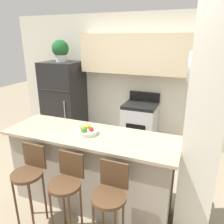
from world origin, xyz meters
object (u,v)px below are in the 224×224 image
potted_plant_on_fridge (60,50)px  fruit_bowl (87,131)px  bar_stool_right (110,197)px  bar_stool_left (30,175)px  refrigerator (64,100)px  bar_stool_mid (67,185)px  stove_range (140,126)px

potted_plant_on_fridge → fruit_bowl: 2.40m
bar_stool_right → bar_stool_left: bearing=180.0°
bar_stool_left → fruit_bowl: bearing=49.5°
refrigerator → bar_stool_right: (1.98, -2.24, -0.17)m
bar_stool_left → bar_stool_mid: same height
bar_stool_right → potted_plant_on_fridge: 3.23m
bar_stool_right → fruit_bowl: fruit_bowl is taller
bar_stool_left → stove_range: bearing=73.8°
stove_range → bar_stool_left: 2.39m
bar_stool_right → potted_plant_on_fridge: (-1.98, 2.24, 1.22)m
bar_stool_mid → potted_plant_on_fridge: (-1.50, 2.24, 1.22)m
bar_stool_mid → fruit_bowl: bearing=93.4°
refrigerator → potted_plant_on_fridge: potted_plant_on_fridge is taller
bar_stool_mid → potted_plant_on_fridge: 2.95m
refrigerator → bar_stool_left: (1.01, -2.24, -0.17)m
stove_range → bar_stool_right: stove_range is taller
stove_range → fruit_bowl: size_ratio=4.25×
bar_stool_left → refrigerator: bearing=114.3°
stove_range → bar_stool_mid: bearing=-94.5°
refrigerator → potted_plant_on_fridge: size_ratio=3.81×
stove_range → potted_plant_on_fridge: (-1.68, -0.05, 1.40)m
bar_stool_mid → fruit_bowl: size_ratio=3.85×
bar_stool_mid → potted_plant_on_fridge: potted_plant_on_fridge is taller
stove_range → fruit_bowl: 1.86m
bar_stool_mid → fruit_bowl: (-0.03, 0.53, 0.39)m
bar_stool_left → bar_stool_right: same height
stove_range → bar_stool_right: (0.31, -2.29, 0.18)m
bar_stool_mid → fruit_bowl: 0.66m
fruit_bowl → refrigerator: bearing=130.6°
stove_range → potted_plant_on_fridge: potted_plant_on_fridge is taller
refrigerator → bar_stool_left: size_ratio=1.68×
refrigerator → fruit_bowl: refrigerator is taller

